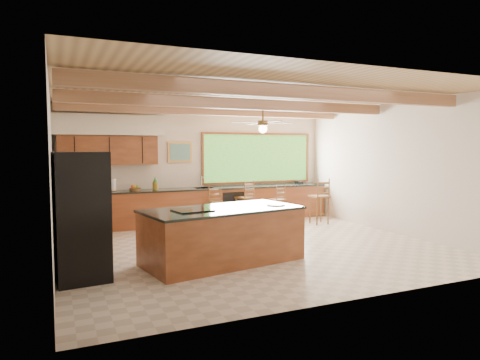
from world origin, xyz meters
name	(u,v)px	position (x,y,z in m)	size (l,w,h in m)	color
ground	(251,246)	(0.00, 0.00, 0.00)	(7.20, 7.20, 0.00)	beige
room_shell	(231,136)	(-0.17, 0.65, 2.21)	(7.27, 6.54, 3.02)	beige
counter_run	(178,209)	(-0.82, 2.52, 0.46)	(7.12, 3.10, 1.26)	brown
island	(223,235)	(-0.94, -0.86, 0.47)	(2.86, 1.71, 0.96)	brown
refrigerator	(81,217)	(-3.22, -0.98, 0.95)	(0.81, 0.79, 1.91)	black
bar_stool_a	(246,198)	(0.96, 2.39, 0.66)	(0.50, 0.50, 1.11)	brown
bar_stool_b	(216,202)	(0.13, 2.40, 0.60)	(0.47, 0.47, 1.01)	brown
bar_stool_c	(321,197)	(2.68, 1.54, 0.70)	(0.43, 0.43, 1.18)	brown
bar_stool_d	(278,200)	(1.78, 2.17, 0.59)	(0.41, 0.41, 0.99)	brown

